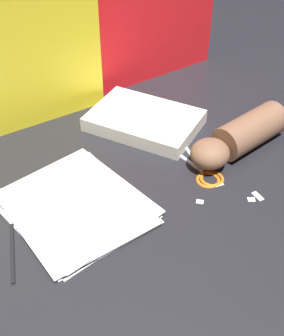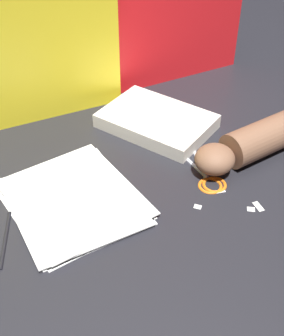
% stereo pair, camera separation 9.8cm
% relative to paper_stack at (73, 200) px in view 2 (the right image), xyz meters
% --- Properties ---
extents(ground_plane, '(6.00, 6.00, 0.00)m').
position_rel_paper_stack_xyz_m(ground_plane, '(0.13, -0.01, -0.01)').
color(ground_plane, black).
extents(backdrop_panel_center, '(0.73, 0.06, 0.50)m').
position_rel_paper_stack_xyz_m(backdrop_panel_center, '(0.33, 0.35, 0.24)').
color(backdrop_panel_center, red).
rests_on(backdrop_panel_center, ground_plane).
extents(paper_stack, '(0.27, 0.30, 0.01)m').
position_rel_paper_stack_xyz_m(paper_stack, '(0.00, 0.00, 0.00)').
color(paper_stack, white).
rests_on(paper_stack, ground_plane).
extents(book_closed, '(0.28, 0.32, 0.04)m').
position_rel_paper_stack_xyz_m(book_closed, '(0.30, 0.15, 0.01)').
color(book_closed, silver).
rests_on(book_closed, ground_plane).
extents(scissors, '(0.08, 0.17, 0.01)m').
position_rel_paper_stack_xyz_m(scissors, '(0.29, -0.08, -0.00)').
color(scissors, silver).
rests_on(scissors, ground_plane).
extents(hand_forearm, '(0.28, 0.10, 0.08)m').
position_rel_paper_stack_xyz_m(hand_forearm, '(0.41, -0.07, 0.04)').
color(hand_forearm, brown).
rests_on(hand_forearm, ground_plane).
extents(paper_scrap_near, '(0.02, 0.03, 0.00)m').
position_rel_paper_stack_xyz_m(paper_scrap_near, '(0.33, -0.21, -0.01)').
color(paper_scrap_near, white).
rests_on(paper_scrap_near, ground_plane).
extents(paper_scrap_mid, '(0.02, 0.02, 0.00)m').
position_rel_paper_stack_xyz_m(paper_scrap_mid, '(0.29, -0.13, -0.01)').
color(paper_scrap_mid, white).
rests_on(paper_scrap_mid, ground_plane).
extents(paper_scrap_far, '(0.02, 0.02, 0.00)m').
position_rel_paper_stack_xyz_m(paper_scrap_far, '(0.31, -0.21, -0.01)').
color(paper_scrap_far, white).
rests_on(paper_scrap_far, ground_plane).
extents(paper_scrap_side, '(0.02, 0.02, 0.00)m').
position_rel_paper_stack_xyz_m(paper_scrap_side, '(0.22, -0.15, -0.01)').
color(paper_scrap_side, white).
rests_on(paper_scrap_side, ground_plane).
extents(pen, '(0.07, 0.14, 0.01)m').
position_rel_paper_stack_xyz_m(pen, '(-0.16, -0.03, -0.00)').
color(pen, black).
rests_on(pen, ground_plane).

